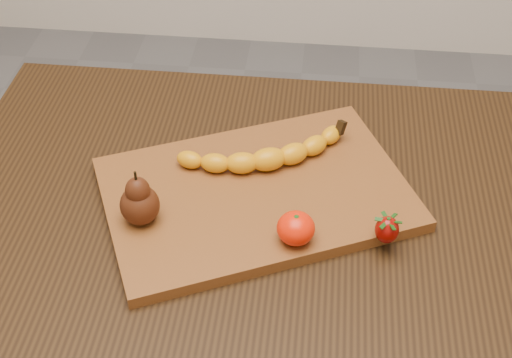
# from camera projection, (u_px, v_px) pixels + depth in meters

# --- Properties ---
(table) EXTENTS (1.00, 0.70, 0.76)m
(table) POSITION_uv_depth(u_px,v_px,m) (262.00, 251.00, 1.14)
(table) COLOR black
(table) RESTS_ON ground
(cutting_board) EXTENTS (0.53, 0.46, 0.02)m
(cutting_board) POSITION_uv_depth(u_px,v_px,m) (256.00, 194.00, 1.08)
(cutting_board) COLOR brown
(cutting_board) RESTS_ON table
(banana) EXTENTS (0.24, 0.14, 0.04)m
(banana) POSITION_uv_depth(u_px,v_px,m) (268.00, 159.00, 1.10)
(banana) COLOR #F29E0B
(banana) RESTS_ON cutting_board
(pear) EXTENTS (0.07, 0.07, 0.09)m
(pear) POSITION_uv_depth(u_px,v_px,m) (139.00, 197.00, 1.00)
(pear) COLOR #451C0B
(pear) RESTS_ON cutting_board
(mandarin) EXTENTS (0.06, 0.06, 0.05)m
(mandarin) POSITION_uv_depth(u_px,v_px,m) (296.00, 228.00, 0.98)
(mandarin) COLOR #FA2002
(mandarin) RESTS_ON cutting_board
(strawberry) EXTENTS (0.04, 0.04, 0.04)m
(strawberry) POSITION_uv_depth(u_px,v_px,m) (387.00, 229.00, 0.99)
(strawberry) COLOR #8A0803
(strawberry) RESTS_ON cutting_board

